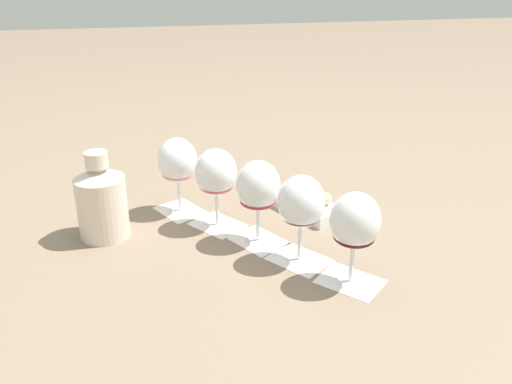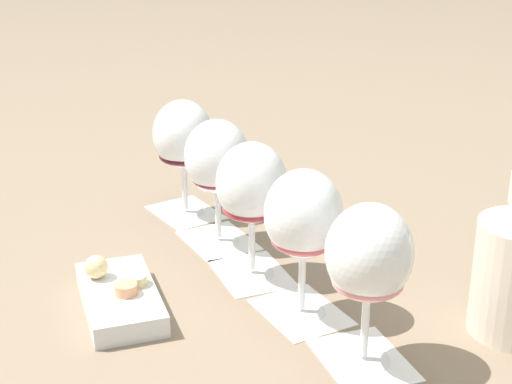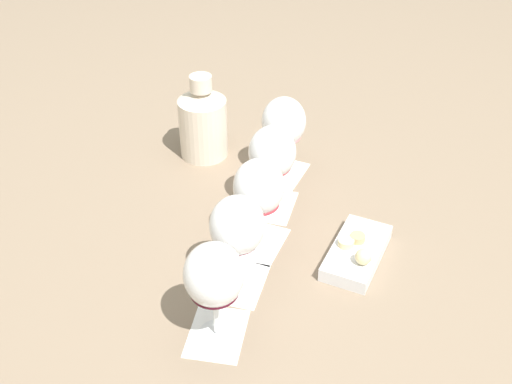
% 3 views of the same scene
% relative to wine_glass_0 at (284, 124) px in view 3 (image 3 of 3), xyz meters
% --- Properties ---
extents(ground_plane, '(8.00, 8.00, 0.00)m').
position_rel_wine_glass_0_xyz_m(ground_plane, '(0.15, -0.20, -0.13)').
color(ground_plane, '#7F6B56').
extents(tasting_card_0, '(0.14, 0.15, 0.00)m').
position_rel_wine_glass_0_xyz_m(tasting_card_0, '(-0.00, 0.00, -0.13)').
color(tasting_card_0, white).
rests_on(tasting_card_0, ground_plane).
extents(tasting_card_1, '(0.15, 0.15, 0.00)m').
position_rel_wine_glass_0_xyz_m(tasting_card_1, '(0.08, -0.10, -0.13)').
color(tasting_card_1, white).
rests_on(tasting_card_1, ground_plane).
extents(tasting_card_2, '(0.14, 0.15, 0.00)m').
position_rel_wine_glass_0_xyz_m(tasting_card_2, '(0.16, -0.19, -0.13)').
color(tasting_card_2, white).
rests_on(tasting_card_2, ground_plane).
extents(tasting_card_3, '(0.15, 0.15, 0.00)m').
position_rel_wine_glass_0_xyz_m(tasting_card_3, '(0.23, -0.29, -0.13)').
color(tasting_card_3, white).
rests_on(tasting_card_3, ground_plane).
extents(tasting_card_4, '(0.15, 0.15, 0.00)m').
position_rel_wine_glass_0_xyz_m(tasting_card_4, '(0.30, -0.39, -0.13)').
color(tasting_card_4, white).
rests_on(tasting_card_4, ground_plane).
extents(wine_glass_0, '(0.10, 0.10, 0.19)m').
position_rel_wine_glass_0_xyz_m(wine_glass_0, '(0.00, 0.00, 0.00)').
color(wine_glass_0, white).
rests_on(wine_glass_0, tasting_card_0).
extents(wine_glass_1, '(0.10, 0.10, 0.19)m').
position_rel_wine_glass_0_xyz_m(wine_glass_1, '(0.08, -0.10, -0.00)').
color(wine_glass_1, white).
rests_on(wine_glass_1, tasting_card_1).
extents(wine_glass_2, '(0.10, 0.10, 0.19)m').
position_rel_wine_glass_0_xyz_m(wine_glass_2, '(0.16, -0.19, 0.00)').
color(wine_glass_2, white).
rests_on(wine_glass_2, tasting_card_2).
extents(wine_glass_3, '(0.10, 0.10, 0.19)m').
position_rel_wine_glass_0_xyz_m(wine_glass_3, '(0.23, -0.29, -0.00)').
color(wine_glass_3, white).
rests_on(wine_glass_3, tasting_card_3).
extents(wine_glass_4, '(0.10, 0.10, 0.19)m').
position_rel_wine_glass_0_xyz_m(wine_glass_4, '(0.30, -0.39, 0.00)').
color(wine_glass_4, white).
rests_on(wine_glass_4, tasting_card_4).
extents(ceramic_vase, '(0.11, 0.11, 0.20)m').
position_rel_wine_glass_0_xyz_m(ceramic_vase, '(-0.18, -0.09, -0.04)').
color(ceramic_vase, beige).
rests_on(ceramic_vase, ground_plane).
extents(snack_dish, '(0.16, 0.20, 0.06)m').
position_rel_wine_glass_0_xyz_m(snack_dish, '(0.31, -0.07, -0.11)').
color(snack_dish, silver).
rests_on(snack_dish, ground_plane).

